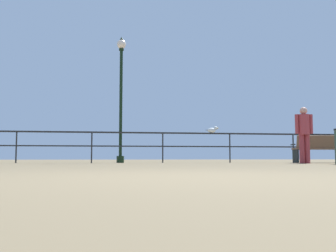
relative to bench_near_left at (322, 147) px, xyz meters
name	(u,v)px	position (x,y,z in m)	size (l,w,h in m)	color
ground_plane	(184,177)	(-6.23, -8.22, -0.50)	(60.00, 60.00, 0.00)	#7B694A
pier_railing	(128,140)	(-6.23, 0.80, 0.24)	(20.38, 0.05, 0.99)	black
bench_near_left	(322,147)	(0.00, 0.00, 0.00)	(1.82, 0.80, 0.88)	brown
lamppost_center	(121,89)	(-6.46, 1.01, 1.92)	(0.30, 0.30, 4.16)	black
person_by_bench	(304,131)	(-1.21, -1.10, 0.44)	(0.53, 0.32, 1.64)	maroon
seagull_on_rail	(212,130)	(-3.44, 0.80, 0.59)	(0.45, 0.20, 0.22)	silver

